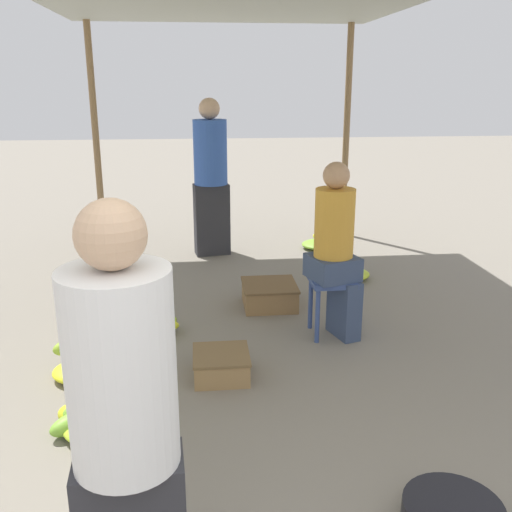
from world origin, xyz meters
The scene contains 14 objects.
canopy_post_back_left centered at (-1.55, 6.16, 1.31)m, with size 0.08×0.08×2.62m, color olive.
canopy_post_back_right centered at (1.55, 6.16, 1.31)m, with size 0.08×0.08×2.62m, color olive.
vendor_foreground centered at (-0.59, 0.60, 0.84)m, with size 0.37×0.36×1.61m.
stool centered at (0.68, 3.08, 0.38)m, with size 0.34×0.34×0.47m.
vendor_seated centered at (0.70, 3.08, 0.72)m, with size 0.43×0.43×1.37m.
banana_pile_left_0 centered at (-0.96, 1.92, 0.08)m, with size 0.56×0.41×0.21m.
banana_pile_left_1 centered at (-1.14, 2.57, 0.12)m, with size 0.42×0.38×0.30m.
banana_pile_left_2 centered at (-1.03, 3.78, 0.06)m, with size 0.51×0.43×0.14m.
banana_pile_left_3 centered at (-0.80, 3.21, 0.08)m, with size 0.58×0.45×0.23m.
banana_pile_right_0 centered at (1.12, 4.42, 0.07)m, with size 0.50×0.51×0.26m.
banana_pile_right_1 centered at (1.15, 5.52, 0.07)m, with size 0.50×0.48×0.18m.
crate_near centered at (0.27, 3.73, 0.10)m, with size 0.48×0.48×0.21m.
crate_mid centered at (-0.22, 2.48, 0.09)m, with size 0.38×0.38×0.18m.
shopper_walking_mid centered at (-0.19, 5.43, 0.92)m, with size 0.43×0.43×1.77m.
Camera 1 is at (-0.34, -1.01, 1.92)m, focal length 40.00 mm.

